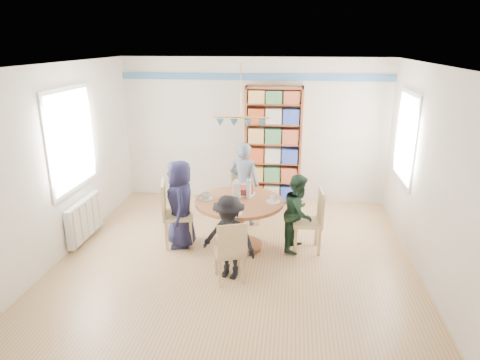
% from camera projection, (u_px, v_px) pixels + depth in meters
% --- Properties ---
extents(ground, '(5.00, 5.00, 0.00)m').
position_uv_depth(ground, '(237.00, 258.00, 6.17)').
color(ground, tan).
extents(room_shell, '(5.00, 5.00, 5.00)m').
position_uv_depth(room_shell, '(227.00, 133.00, 6.50)').
color(room_shell, white).
rests_on(room_shell, ground).
extents(radiator, '(0.12, 1.00, 0.60)m').
position_uv_depth(radiator, '(85.00, 219.00, 6.63)').
color(radiator, silver).
rests_on(radiator, ground).
extents(dining_table, '(1.30, 1.30, 0.75)m').
position_uv_depth(dining_table, '(239.00, 213.00, 6.33)').
color(dining_table, brown).
rests_on(dining_table, ground).
extents(chair_left, '(0.54, 0.54, 1.01)m').
position_uv_depth(chair_left, '(172.00, 211.00, 6.40)').
color(chair_left, '#D3BB82').
rests_on(chair_left, ground).
extents(chair_right, '(0.46, 0.46, 0.95)m').
position_uv_depth(chair_right, '(313.00, 218.00, 6.23)').
color(chair_right, '#D3BB82').
rests_on(chair_right, ground).
extents(chair_far, '(0.53, 0.53, 0.95)m').
position_uv_depth(chair_far, '(244.00, 192.00, 7.27)').
color(chair_far, '#D3BB82').
rests_on(chair_far, ground).
extents(chair_near, '(0.48, 0.48, 0.86)m').
position_uv_depth(chair_near, '(231.00, 249.00, 5.40)').
color(chair_near, '#D3BB82').
rests_on(chair_near, ground).
extents(person_left, '(0.59, 0.75, 1.34)m').
position_uv_depth(person_left, '(180.00, 204.00, 6.36)').
color(person_left, '#171733').
rests_on(person_left, ground).
extents(person_right, '(0.56, 0.65, 1.16)m').
position_uv_depth(person_right, '(298.00, 213.00, 6.26)').
color(person_right, black).
rests_on(person_right, ground).
extents(person_far, '(0.58, 0.44, 1.42)m').
position_uv_depth(person_far, '(244.00, 184.00, 7.12)').
color(person_far, gray).
rests_on(person_far, ground).
extents(person_near, '(0.83, 0.62, 1.14)m').
position_uv_depth(person_near, '(229.00, 238.00, 5.50)').
color(person_near, black).
rests_on(person_near, ground).
extents(bookshelf, '(1.05, 0.31, 2.20)m').
position_uv_depth(bookshelf, '(273.00, 147.00, 7.99)').
color(bookshelf, brown).
rests_on(bookshelf, ground).
extents(tableware, '(1.20, 1.20, 0.32)m').
position_uv_depth(tableware, '(238.00, 195.00, 6.27)').
color(tableware, white).
rests_on(tableware, dining_table).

